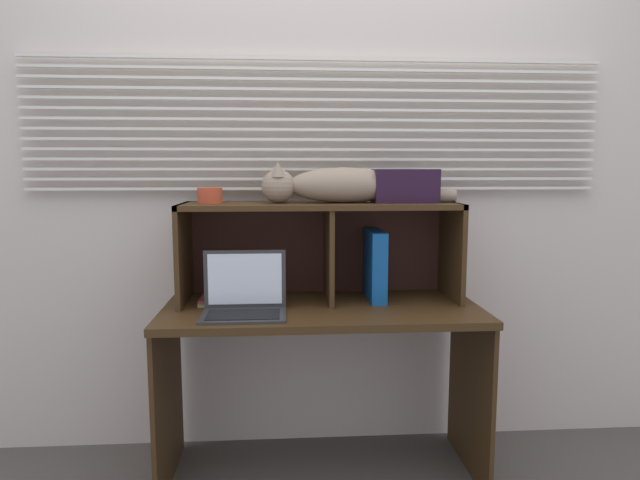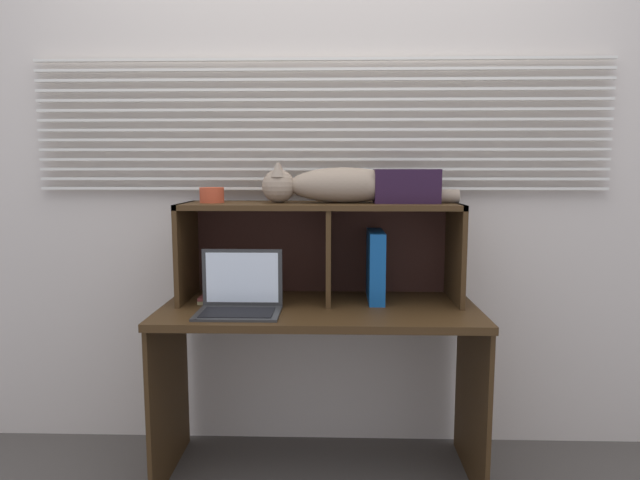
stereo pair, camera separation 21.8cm
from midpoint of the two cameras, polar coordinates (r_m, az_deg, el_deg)
The scene contains 9 objects.
back_panel_with_blinds at distance 2.48m, azimuth -2.88°, elevation 6.94°, with size 4.40×0.08×2.50m.
desk at distance 2.26m, azimuth -2.61°, elevation -10.61°, with size 1.28×0.58×0.72m.
hutch_shelf_unit at distance 2.31m, azimuth -2.64°, elevation 0.83°, with size 1.15×0.34×0.41m.
cat at distance 2.26m, azimuth -1.19°, elevation 5.73°, with size 0.81×0.16×0.17m.
laptop at distance 2.12m, azimuth -10.89°, elevation -6.23°, with size 0.32×0.21×0.24m.
binder_upright at distance 2.31m, azimuth 3.09°, elevation -2.63°, with size 0.06×0.26×0.30m, color #114B92.
book_stack at distance 2.35m, azimuth -12.57°, elevation -5.93°, with size 0.19×0.24×0.03m.
small_basket at distance 2.30m, azimuth -14.14°, elevation 4.53°, with size 0.10×0.10×0.06m, color #B94327.
storage_box at distance 2.30m, azimuth 6.20°, elevation 5.65°, with size 0.27×0.14×0.14m, color black.
Camera 1 is at (-0.15, -1.93, 1.27)m, focal length 30.55 mm.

